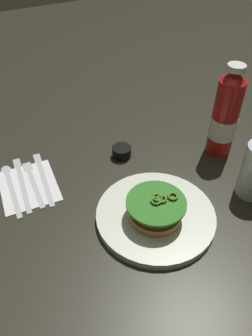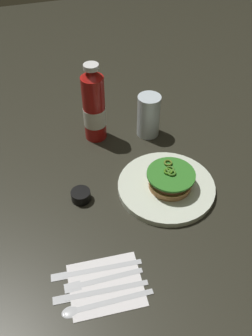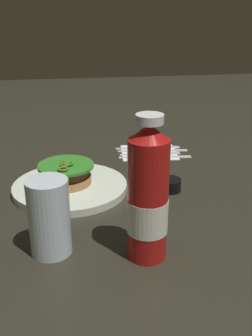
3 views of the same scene
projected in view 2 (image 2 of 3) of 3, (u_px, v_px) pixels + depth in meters
ground_plane at (115, 201)px, 0.93m from camera, size 3.00×3.00×0.00m
dinner_plate at (166, 187)px, 0.96m from camera, size 0.26×0.26×0.02m
burger_sandwich at (170, 179)px, 0.93m from camera, size 0.13×0.13×0.05m
ketchup_bottle at (94, 107)px, 1.05m from camera, size 0.07×0.07×0.25m
water_glass at (149, 116)px, 1.09m from camera, size 0.07×0.07×0.14m
condiment_cup at (81, 196)px, 0.93m from camera, size 0.05×0.05×0.03m
napkin at (106, 285)px, 0.76m from camera, size 0.17×0.14×0.00m
butter_knife at (91, 270)px, 0.79m from camera, size 0.20×0.04×0.00m
fork_utensil at (96, 280)px, 0.77m from camera, size 0.17×0.03×0.00m
steak_knife at (95, 292)px, 0.75m from camera, size 0.20×0.04×0.00m
spoon_utensil at (95, 305)px, 0.73m from camera, size 0.19×0.03×0.00m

